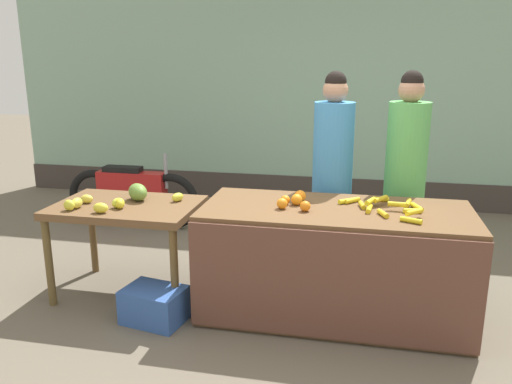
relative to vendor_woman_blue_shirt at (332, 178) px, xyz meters
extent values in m
plane|color=#665B4C|center=(-0.28, -0.68, -0.91)|extent=(24.00, 24.00, 0.00)
cube|color=#8CB299|center=(-0.28, 2.48, 0.73)|extent=(8.62, 0.20, 3.27)
cube|color=#3F3833|center=(-0.28, 2.37, -0.73)|extent=(8.62, 0.04, 0.36)
cube|color=brown|center=(0.08, -0.68, -0.49)|extent=(1.97, 0.85, 0.84)
cube|color=brown|center=(0.08, -1.12, -0.49)|extent=(1.97, 0.03, 0.78)
cube|color=brown|center=(-1.59, -0.68, -0.17)|extent=(1.14, 0.77, 0.06)
cylinder|color=brown|center=(-2.11, -1.01, -0.55)|extent=(0.06, 0.06, 0.71)
cylinder|color=brown|center=(-1.07, -1.01, -0.55)|extent=(0.06, 0.06, 0.71)
cylinder|color=brown|center=(-2.11, -0.34, -0.55)|extent=(0.06, 0.06, 0.71)
cylinder|color=brown|center=(-1.07, -0.34, -0.55)|extent=(0.06, 0.06, 0.71)
cylinder|color=yellow|center=(0.31, -0.70, -0.05)|extent=(0.05, 0.16, 0.04)
cylinder|color=yellow|center=(0.14, -0.53, -0.05)|extent=(0.12, 0.10, 0.04)
cylinder|color=gold|center=(0.60, -0.49, -0.05)|extent=(0.07, 0.16, 0.04)
cylinder|color=yellow|center=(0.59, -0.92, -0.05)|extent=(0.15, 0.09, 0.04)
cylinder|color=yellow|center=(0.65, -0.59, -0.05)|extent=(0.09, 0.15, 0.04)
cylinder|color=yellow|center=(0.61, -0.69, -0.05)|extent=(0.13, 0.05, 0.04)
cylinder|color=gold|center=(0.41, -0.80, -0.05)|extent=(0.08, 0.14, 0.04)
cylinder|color=yellow|center=(0.19, -0.50, -0.05)|extent=(0.12, 0.13, 0.04)
cylinder|color=yellow|center=(0.40, -0.43, -0.05)|extent=(0.13, 0.06, 0.04)
cylinder|color=gold|center=(0.26, -0.62, -0.05)|extent=(0.06, 0.13, 0.04)
cylinder|color=gold|center=(0.50, -0.65, -0.02)|extent=(0.13, 0.04, 0.04)
cylinder|color=yellow|center=(0.32, -0.60, -0.02)|extent=(0.09, 0.15, 0.04)
cylinder|color=gold|center=(0.39, -0.53, -0.02)|extent=(0.11, 0.15, 0.04)
cylinder|color=yellow|center=(0.61, -0.82, -0.02)|extent=(0.13, 0.13, 0.04)
sphere|color=orange|center=(-0.31, -0.78, -0.03)|extent=(0.08, 0.08, 0.08)
sphere|color=orange|center=(-0.14, -0.80, -0.03)|extent=(0.08, 0.08, 0.08)
sphere|color=orange|center=(-0.22, -0.65, -0.03)|extent=(0.08, 0.08, 0.08)
sphere|color=orange|center=(-0.21, -0.56, -0.03)|extent=(0.09, 0.09, 0.09)
sphere|color=orange|center=(-0.30, -0.66, -0.04)|extent=(0.07, 0.07, 0.07)
ellipsoid|color=yellow|center=(-1.67, -0.95, -0.10)|extent=(0.12, 0.08, 0.08)
ellipsoid|color=yellow|center=(-1.58, -0.81, -0.10)|extent=(0.12, 0.13, 0.08)
ellipsoid|color=yellow|center=(-1.21, -0.52, -0.10)|extent=(0.11, 0.13, 0.07)
ellipsoid|color=gold|center=(-1.91, -0.87, -0.10)|extent=(0.08, 0.12, 0.08)
ellipsoid|color=yellow|center=(-1.93, -0.94, -0.09)|extent=(0.10, 0.08, 0.09)
ellipsoid|color=#D2DE40|center=(-1.60, -0.79, -0.10)|extent=(0.13, 0.12, 0.08)
ellipsoid|color=yellow|center=(-1.91, -0.73, -0.10)|extent=(0.11, 0.08, 0.07)
ellipsoid|color=olive|center=(-1.54, -0.56, -0.07)|extent=(0.25, 0.26, 0.14)
cylinder|color=#33333D|center=(0.00, 0.00, -0.56)|extent=(0.29, 0.29, 0.70)
cylinder|color=#3F8CCC|center=(0.00, 0.00, 0.22)|extent=(0.34, 0.34, 0.85)
sphere|color=tan|center=(0.00, 0.00, 0.74)|extent=(0.21, 0.21, 0.21)
sphere|color=black|center=(0.00, 0.00, 0.81)|extent=(0.18, 0.18, 0.18)
cylinder|color=#33333D|center=(0.61, 0.05, -0.56)|extent=(0.29, 0.29, 0.70)
cylinder|color=#59B259|center=(0.61, 0.05, 0.22)|extent=(0.34, 0.34, 0.86)
sphere|color=tan|center=(0.61, 0.05, 0.75)|extent=(0.21, 0.21, 0.21)
sphere|color=black|center=(0.61, 0.05, 0.81)|extent=(0.18, 0.18, 0.18)
torus|color=black|center=(-1.86, 0.96, -0.58)|extent=(0.65, 0.09, 0.65)
torus|color=black|center=(-2.81, 0.96, -0.58)|extent=(0.65, 0.09, 0.65)
cube|color=#A51919|center=(-2.33, 0.96, -0.40)|extent=(0.80, 0.18, 0.28)
cube|color=black|center=(-2.43, 0.96, -0.24)|extent=(0.44, 0.16, 0.08)
cylinder|color=gray|center=(-1.91, 0.96, -0.23)|extent=(0.04, 0.04, 0.40)
cube|color=#3359A5|center=(-1.21, -1.09, -0.78)|extent=(0.49, 0.40, 0.26)
ellipsoid|color=maroon|center=(-0.77, -0.01, -0.61)|extent=(0.33, 0.39, 0.60)
camera|label=1|loc=(0.24, -4.31, 1.00)|focal=35.78mm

